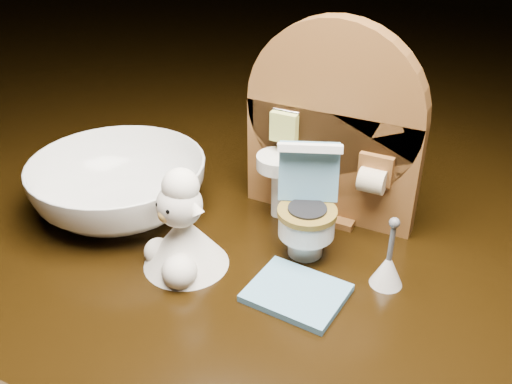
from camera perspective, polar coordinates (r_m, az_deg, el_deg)
backdrop_panel at (r=0.41m, az=7.52°, el=5.58°), size 0.13×0.05×0.15m
toy_toilet at (r=0.39m, az=5.12°, el=-1.97°), size 0.05×0.06×0.08m
bath_mat at (r=0.37m, az=4.07°, el=-10.04°), size 0.06×0.05×0.00m
toilet_brush at (r=0.38m, az=13.05°, el=-7.34°), size 0.02×0.02×0.05m
plush_lamb at (r=0.38m, az=-7.39°, el=-4.17°), size 0.06×0.06×0.07m
ceramic_bowl at (r=0.45m, az=-13.53°, el=0.58°), size 0.17×0.17×0.04m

